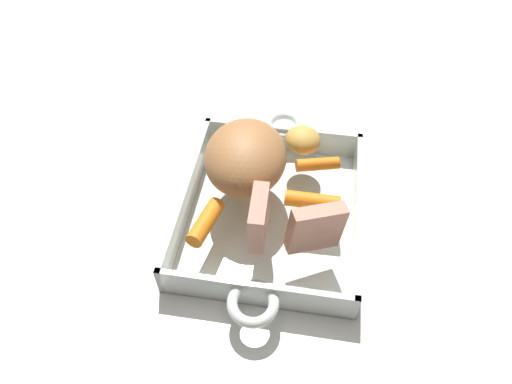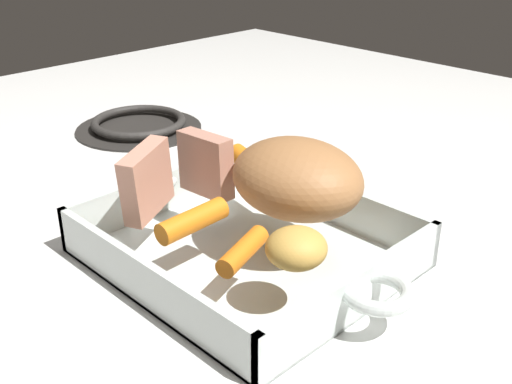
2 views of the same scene
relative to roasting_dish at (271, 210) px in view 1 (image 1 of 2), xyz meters
The scene contains 9 objects.
ground_plane 0.02m from the roasting_dish, ahead, with size 1.69×1.69×0.00m, color white.
roasting_dish is the anchor object (origin of this frame).
pork_roast 0.08m from the roasting_dish, 127.19° to the right, with size 0.13×0.11×0.07m, color #A97042.
roast_slice_outer 0.11m from the roasting_dish, 41.06° to the left, with size 0.02×0.07×0.07m, color tan.
roast_slice_thick 0.09m from the roasting_dish, ahead, with size 0.02×0.06×0.06m, color tan.
baby_carrot_southwest 0.09m from the roasting_dish, 135.12° to the left, with size 0.02×0.02×0.06m, color orange.
baby_carrot_northeast 0.11m from the roasting_dish, 48.22° to the right, with size 0.02×0.02×0.07m, color orange.
baby_carrot_northwest 0.07m from the roasting_dish, 78.55° to the left, with size 0.02×0.02×0.07m, color orange.
potato_halved 0.11m from the roasting_dish, 160.94° to the left, with size 0.05×0.05×0.03m, color gold.
Camera 1 is at (0.40, 0.04, 0.52)m, focal length 32.48 mm.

